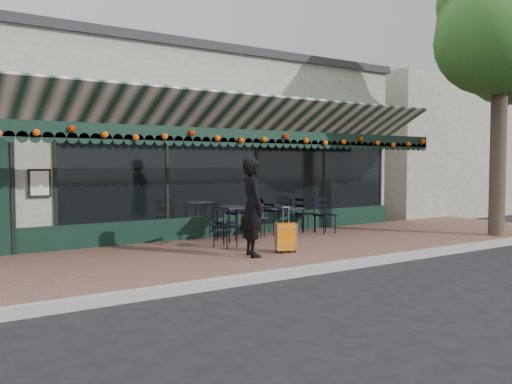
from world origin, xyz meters
TOP-DOWN VIEW (x-y plane):
  - ground at (0.00, 0.00)m, footprint 80.00×80.00m
  - sidewalk at (0.00, 2.00)m, footprint 18.00×4.00m
  - curb at (0.00, -0.08)m, footprint 18.00×0.16m
  - restaurant_building at (0.00, 7.84)m, footprint 12.00×9.60m
  - neighbor_building_right at (13.00, 8.00)m, footprint 12.00×8.00m
  - woman at (-0.54, 1.25)m, footprint 0.61×0.77m
  - suitcase at (0.24, 1.25)m, footprint 0.44×0.34m
  - cafe_table_a at (2.13, 3.53)m, footprint 0.51×0.51m
  - cafe_table_b at (0.24, 3.18)m, footprint 0.63×0.63m
  - chair_a_left at (1.30, 3.48)m, footprint 0.45×0.45m
  - chair_a_right at (2.72, 3.65)m, footprint 0.48×0.48m
  - chair_a_front at (2.79, 3.00)m, footprint 0.45×0.45m
  - chair_b_left at (0.10, 3.29)m, footprint 0.42×0.42m
  - chair_b_right at (0.79, 3.27)m, footprint 0.39×0.39m
  - chair_b_front at (-0.40, 2.46)m, footprint 0.54×0.54m
  - street_tree at (6.25, 0.50)m, footprint 3.48×3.01m

SIDE VIEW (x-z plane):
  - ground at x=0.00m, z-range 0.00..0.00m
  - sidewalk at x=0.00m, z-range 0.00..0.15m
  - curb at x=0.00m, z-range 0.00..0.15m
  - suitcase at x=0.24m, z-range 0.00..0.89m
  - chair_b_right at x=0.79m, z-range 0.15..0.93m
  - chair_a_left at x=1.30m, z-range 0.15..0.93m
  - chair_b_left at x=0.10m, z-range 0.15..0.94m
  - chair_b_front at x=-0.40m, z-range 0.15..0.98m
  - chair_a_right at x=2.72m, z-range 0.15..1.01m
  - chair_a_front at x=2.79m, z-range 0.15..1.04m
  - cafe_table_a at x=2.13m, z-range 0.40..1.04m
  - cafe_table_b at x=0.24m, z-range 0.46..1.23m
  - woman at x=-0.54m, z-range 0.15..2.00m
  - restaurant_building at x=0.00m, z-range 0.02..4.52m
  - neighbor_building_right at x=13.00m, z-range 0.00..4.80m
  - street_tree at x=6.25m, z-range 1.64..8.04m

